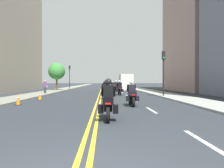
% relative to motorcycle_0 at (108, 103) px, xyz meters
% --- Properties ---
extents(ground_plane, '(264.00, 264.00, 0.00)m').
position_rel_motorcycle_0_xyz_m(ground_plane, '(-0.57, 42.82, -0.66)').
color(ground_plane, '#2B3036').
extents(sidewalk_left, '(2.83, 144.00, 0.12)m').
position_rel_motorcycle_0_xyz_m(sidewalk_left, '(-7.81, 42.82, -0.60)').
color(sidewalk_left, gray).
rests_on(sidewalk_left, ground).
extents(sidewalk_right, '(2.83, 144.00, 0.12)m').
position_rel_motorcycle_0_xyz_m(sidewalk_right, '(6.68, 42.82, -0.60)').
color(sidewalk_right, '#A0A099').
rests_on(sidewalk_right, ground).
extents(centreline_yellow_inner, '(0.12, 132.00, 0.01)m').
position_rel_motorcycle_0_xyz_m(centreline_yellow_inner, '(-0.69, 42.82, -0.65)').
color(centreline_yellow_inner, yellow).
rests_on(centreline_yellow_inner, ground).
extents(centreline_yellow_outer, '(0.12, 132.00, 0.01)m').
position_rel_motorcycle_0_xyz_m(centreline_yellow_outer, '(-0.45, 42.82, -0.65)').
color(centreline_yellow_outer, yellow).
rests_on(centreline_yellow_outer, ground).
extents(lane_dashes_white, '(0.14, 56.40, 0.01)m').
position_rel_motorcycle_0_xyz_m(lane_dashes_white, '(2.35, 23.82, -0.65)').
color(lane_dashes_white, silver).
rests_on(lane_dashes_white, ground).
extents(building_left_1, '(6.23, 21.41, 27.34)m').
position_rel_motorcycle_0_xyz_m(building_left_1, '(-15.60, 24.65, 13.01)').
color(building_left_1, gray).
rests_on(building_left_1, ground).
extents(building_right_1, '(7.83, 15.06, 23.16)m').
position_rel_motorcycle_0_xyz_m(building_right_1, '(15.27, 26.00, 10.92)').
color(building_right_1, '#AC8F88').
rests_on(building_right_1, ground).
extents(motorcycle_0, '(0.78, 2.12, 1.65)m').
position_rel_motorcycle_0_xyz_m(motorcycle_0, '(0.00, 0.00, 0.00)').
color(motorcycle_0, black).
rests_on(motorcycle_0, ground).
extents(motorcycle_1, '(0.76, 2.13, 1.61)m').
position_rel_motorcycle_0_xyz_m(motorcycle_1, '(1.57, 4.85, -0.02)').
color(motorcycle_1, black).
rests_on(motorcycle_1, ground).
extents(motorcycle_2, '(0.76, 2.11, 1.58)m').
position_rel_motorcycle_0_xyz_m(motorcycle_2, '(-0.06, 10.45, -0.02)').
color(motorcycle_2, black).
rests_on(motorcycle_2, ground).
extents(motorcycle_3, '(0.78, 2.30, 1.67)m').
position_rel_motorcycle_0_xyz_m(motorcycle_3, '(1.58, 15.50, 0.03)').
color(motorcycle_3, black).
rests_on(motorcycle_3, ground).
extents(motorcycle_4, '(0.78, 2.21, 1.65)m').
position_rel_motorcycle_0_xyz_m(motorcycle_4, '(0.05, 20.85, 0.01)').
color(motorcycle_4, black).
rests_on(motorcycle_4, ground).
extents(motorcycle_5, '(0.76, 2.27, 1.68)m').
position_rel_motorcycle_0_xyz_m(motorcycle_5, '(1.79, 26.01, 0.02)').
color(motorcycle_5, black).
rests_on(motorcycle_5, ground).
extents(motorcycle_6, '(0.77, 2.24, 1.62)m').
position_rel_motorcycle_0_xyz_m(motorcycle_6, '(-0.01, 30.53, 0.01)').
color(motorcycle_6, black).
rests_on(motorcycle_6, ground).
extents(motorcycle_7, '(0.76, 2.10, 1.59)m').
position_rel_motorcycle_0_xyz_m(motorcycle_7, '(1.61, 35.46, -0.02)').
color(motorcycle_7, black).
rests_on(motorcycle_7, ground).
extents(traffic_cone_0, '(0.37, 0.37, 0.70)m').
position_rel_motorcycle_0_xyz_m(traffic_cone_0, '(-5.41, 9.41, -0.31)').
color(traffic_cone_0, black).
rests_on(traffic_cone_0, ground).
extents(traffic_cone_1, '(0.34, 0.34, 0.75)m').
position_rel_motorcycle_0_xyz_m(traffic_cone_1, '(-5.72, 5.67, -0.28)').
color(traffic_cone_1, black).
rests_on(traffic_cone_1, ground).
extents(traffic_light_near, '(0.28, 0.38, 4.48)m').
position_rel_motorcycle_0_xyz_m(traffic_light_near, '(5.66, 12.37, 2.43)').
color(traffic_light_near, black).
rests_on(traffic_light_near, ground).
extents(traffic_light_far, '(0.28, 0.38, 4.58)m').
position_rel_motorcycle_0_xyz_m(traffic_light_far, '(-6.79, 33.70, 2.50)').
color(traffic_light_far, black).
rests_on(traffic_light_far, ground).
extents(pedestrian_1, '(0.51, 0.32, 1.70)m').
position_rel_motorcycle_0_xyz_m(pedestrian_1, '(-7.20, 17.64, 0.22)').
color(pedestrian_1, '#212E32').
rests_on(pedestrian_1, ground).
extents(street_tree_0, '(2.68, 2.68, 4.50)m').
position_rel_motorcycle_0_xyz_m(street_tree_0, '(-7.73, 26.60, 2.49)').
color(street_tree_0, '#4F3B21').
rests_on(street_tree_0, ground).
extents(parked_truck, '(2.20, 6.50, 2.80)m').
position_rel_motorcycle_0_xyz_m(parked_truck, '(3.86, 31.54, 0.62)').
color(parked_truck, '#B6C4BA').
rests_on(parked_truck, ground).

